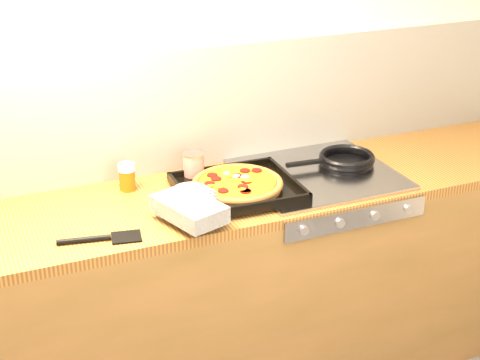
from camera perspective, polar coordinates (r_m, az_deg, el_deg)
name	(u,v)px	position (r m, az deg, el deg)	size (l,w,h in m)	color
room_shell	(187,110)	(2.97, -4.13, 5.44)	(3.20, 3.20, 3.20)	white
counter_run	(216,294)	(3.03, -1.90, -8.82)	(3.20, 0.62, 0.90)	olive
stovetop	(317,175)	(2.99, 6.03, 0.43)	(0.60, 0.56, 0.02)	#A0A1A6
pizza_on_tray	(224,191)	(2.73, -1.28, -0.83)	(0.59, 0.50, 0.08)	black
frying_pan	(346,160)	(3.07, 8.19, 1.58)	(0.39, 0.25, 0.04)	black
tomato_can	(194,167)	(2.90, -3.62, 0.99)	(0.10, 0.10, 0.12)	#AF0E12
juice_glass	(127,177)	(2.86, -8.75, 0.26)	(0.07, 0.07, 0.11)	#EE510E
wooden_spoon	(220,172)	(2.99, -1.55, 0.66)	(0.30, 0.04, 0.02)	#A07444
black_spatula	(102,239)	(2.52, -10.69, -4.49)	(0.29, 0.10, 0.02)	black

